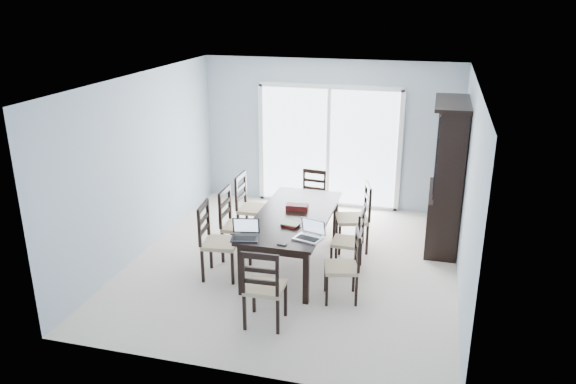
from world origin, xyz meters
name	(u,v)px	position (x,y,z in m)	size (l,w,h in m)	color
floor	(293,264)	(0.00, 0.00, 0.00)	(5.00, 5.00, 0.00)	beige
ceiling	(294,80)	(0.00, 0.00, 2.60)	(5.00, 5.00, 0.00)	white
back_wall	(329,134)	(0.00, 2.50, 1.30)	(4.50, 0.02, 2.60)	#9FAFBE
wall_left	(143,165)	(-2.25, 0.00, 1.30)	(0.02, 5.00, 2.60)	#9FAFBE
wall_right	(468,191)	(2.25, 0.00, 1.30)	(0.02, 5.00, 2.60)	#9FAFBE
balcony	(337,189)	(0.00, 3.50, -0.05)	(4.50, 2.00, 0.10)	gray
railing	(346,147)	(0.00, 4.50, 0.55)	(4.50, 0.06, 1.10)	#99999E
dining_table	(293,220)	(0.00, 0.00, 0.67)	(1.00, 2.20, 0.75)	black
china_hutch	(447,177)	(2.02, 1.25, 1.07)	(0.50, 1.38, 2.20)	black
sliding_door	(328,146)	(0.00, 2.48, 1.09)	(2.52, 0.05, 2.18)	silver
chair_left_near	(213,233)	(-0.95, -0.61, 0.63)	(0.51, 0.50, 1.20)	black
chair_left_mid	(233,216)	(-0.89, 0.00, 0.63)	(0.47, 0.46, 1.20)	black
chair_left_far	(248,200)	(-0.90, 0.71, 0.63)	(0.46, 0.45, 1.19)	black
chair_right_near	(349,258)	(0.90, -0.76, 0.56)	(0.49, 0.48, 1.06)	black
chair_right_mid	(353,234)	(0.84, 0.02, 0.55)	(0.40, 0.39, 1.03)	black
chair_right_far	(359,210)	(0.82, 0.74, 0.63)	(0.56, 0.56, 1.19)	black
chair_end_near	(263,280)	(0.07, -1.64, 0.61)	(0.45, 0.46, 1.14)	black
chair_end_far	(312,192)	(-0.06, 1.49, 0.56)	(0.44, 0.45, 1.06)	black
laptop_dark	(245,235)	(-0.38, -0.94, 0.81)	(0.38, 0.30, 0.23)	black
laptop_silver	(308,235)	(0.38, -0.74, 0.81)	(0.39, 0.32, 0.23)	silver
book_stack	(291,224)	(0.06, -0.37, 0.77)	(0.26, 0.22, 0.04)	#9C2C13
cell_phone	(282,244)	(0.11, -0.98, 0.76)	(0.11, 0.05, 0.01)	black
game_box	(297,207)	(0.00, 0.21, 0.79)	(0.31, 0.15, 0.08)	#430E0D
hot_tub	(292,162)	(-0.94, 3.52, 0.43)	(1.86, 1.71, 0.87)	maroon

